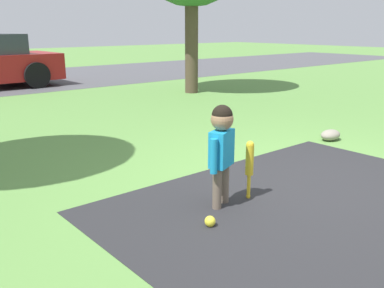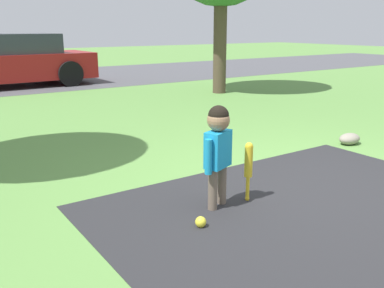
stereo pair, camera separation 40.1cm
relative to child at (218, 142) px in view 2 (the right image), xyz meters
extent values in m
plane|color=#5B8C42|center=(1.08, -0.19, -0.60)|extent=(60.00, 60.00, 0.00)
cube|color=#4C4C51|center=(1.08, 10.74, -0.59)|extent=(40.00, 6.00, 0.01)
cylinder|color=#6B5B4C|center=(-0.07, -0.03, -0.41)|extent=(0.08, 0.08, 0.38)
cylinder|color=#6B5B4C|center=(0.07, 0.03, -0.41)|extent=(0.08, 0.08, 0.38)
cube|color=#198CC6|center=(0.00, 0.00, -0.06)|extent=(0.28, 0.22, 0.32)
cylinder|color=#198CC6|center=(-0.15, -0.06, -0.09)|extent=(0.06, 0.06, 0.30)
cylinder|color=#198CC6|center=(0.15, 0.06, -0.09)|extent=(0.06, 0.06, 0.30)
sphere|color=#997051|center=(0.00, 0.00, 0.20)|extent=(0.20, 0.20, 0.20)
sphere|color=black|center=(0.00, 0.00, 0.23)|extent=(0.18, 0.18, 0.18)
sphere|color=yellow|center=(0.32, -0.05, -0.58)|extent=(0.04, 0.04, 0.04)
cylinder|color=yellow|center=(0.32, -0.05, -0.48)|extent=(0.03, 0.03, 0.24)
cylinder|color=yellow|center=(0.32, -0.05, -0.22)|extent=(0.07, 0.07, 0.29)
sphere|color=yellow|center=(0.32, -0.05, -0.07)|extent=(0.07, 0.07, 0.07)
sphere|color=yellow|center=(-0.36, -0.25, -0.55)|extent=(0.09, 0.09, 0.09)
cube|color=maroon|center=(0.30, 9.49, -0.07)|extent=(4.30, 1.90, 0.69)
cube|color=#2D333D|center=(0.51, 9.50, 0.53)|extent=(2.08, 1.64, 0.51)
cylinder|color=black|center=(1.64, 8.60, -0.26)|extent=(0.68, 0.19, 0.68)
cylinder|color=black|center=(1.60, 10.44, -0.26)|extent=(0.68, 0.19, 0.68)
cylinder|color=#4C3D2D|center=(4.24, 5.43, 0.71)|extent=(0.31, 0.31, 2.62)
ellipsoid|color=gray|center=(2.79, 0.65, -0.52)|extent=(0.33, 0.23, 0.15)
camera|label=1|loc=(-2.51, -2.57, 0.96)|focal=40.00mm
camera|label=2|loc=(-2.19, -2.81, 0.96)|focal=40.00mm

